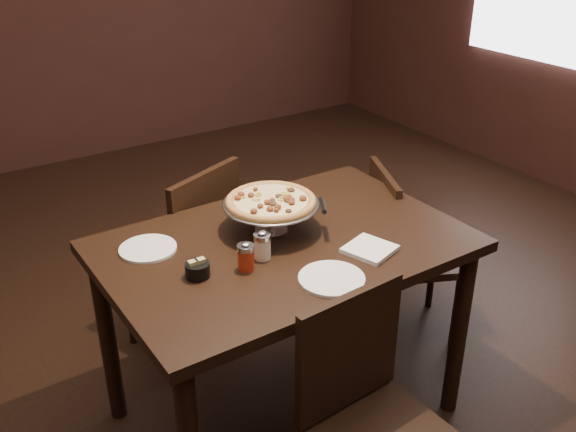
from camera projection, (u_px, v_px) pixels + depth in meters
room at (312, 92)px, 2.16m from camera, size 6.04×7.04×2.84m
dining_table at (284, 266)px, 2.45m from camera, size 1.35×0.91×0.84m
pizza_stand at (271, 202)px, 2.42m from camera, size 0.37×0.37×0.15m
parmesan_shaker at (262, 245)px, 2.26m from camera, size 0.06×0.06×0.11m
pepper_flake_shaker at (246, 257)px, 2.20m from camera, size 0.06×0.06×0.11m
packet_caddy at (197, 269)px, 2.16m from camera, size 0.08×0.08×0.07m
napkin_stack at (370, 249)px, 2.33m from camera, size 0.20×0.20×0.02m
plate_left at (148, 249)px, 2.34m from camera, size 0.21×0.21×0.01m
plate_near at (332, 279)px, 2.15m from camera, size 0.23×0.23×0.01m
serving_spatula at (323, 206)px, 2.39m from camera, size 0.15×0.15×0.02m
chair_far at (189, 252)px, 2.97m from camera, size 0.58×0.58×0.94m
chair_near at (371, 415)px, 2.08m from camera, size 0.45×0.45×0.90m
chair_side at (403, 247)px, 3.08m from camera, size 0.54×0.54×0.88m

